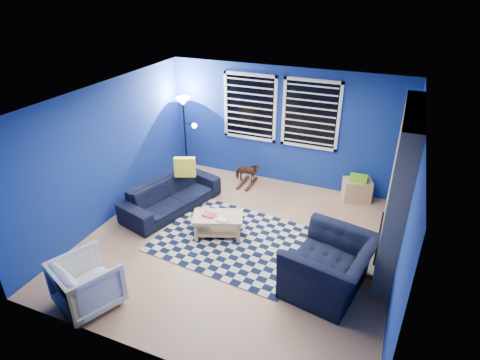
% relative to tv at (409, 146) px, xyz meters
% --- Properties ---
extents(floor, '(5.00, 5.00, 0.00)m').
position_rel_tv_xyz_m(floor, '(-2.45, -2.00, -1.40)').
color(floor, tan).
rests_on(floor, ground).
extents(ceiling, '(5.00, 5.00, 0.00)m').
position_rel_tv_xyz_m(ceiling, '(-2.45, -2.00, 1.10)').
color(ceiling, white).
rests_on(ceiling, wall_back).
extents(wall_back, '(5.00, 0.00, 5.00)m').
position_rel_tv_xyz_m(wall_back, '(-2.45, 0.50, -0.15)').
color(wall_back, navy).
rests_on(wall_back, floor).
extents(wall_left, '(0.00, 5.00, 5.00)m').
position_rel_tv_xyz_m(wall_left, '(-4.95, -2.00, -0.15)').
color(wall_left, navy).
rests_on(wall_left, floor).
extents(wall_right, '(0.00, 5.00, 5.00)m').
position_rel_tv_xyz_m(wall_right, '(0.05, -2.00, -0.15)').
color(wall_right, navy).
rests_on(wall_right, floor).
extents(fireplace, '(0.65, 2.00, 2.50)m').
position_rel_tv_xyz_m(fireplace, '(-0.09, -1.50, -0.20)').
color(fireplace, gray).
rests_on(fireplace, floor).
extents(window_left, '(1.17, 0.06, 1.42)m').
position_rel_tv_xyz_m(window_left, '(-3.20, 0.46, 0.20)').
color(window_left, black).
rests_on(window_left, wall_back).
extents(window_right, '(1.17, 0.06, 1.42)m').
position_rel_tv_xyz_m(window_right, '(-1.90, 0.46, 0.20)').
color(window_right, black).
rests_on(window_right, wall_back).
extents(tv, '(0.07, 1.00, 0.58)m').
position_rel_tv_xyz_m(tv, '(0.00, 0.00, 0.00)').
color(tv, black).
rests_on(tv, wall_right).
extents(rug, '(2.69, 2.24, 0.02)m').
position_rel_tv_xyz_m(rug, '(-2.53, -1.98, -1.39)').
color(rug, black).
rests_on(rug, floor).
extents(sofa, '(2.16, 1.31, 0.59)m').
position_rel_tv_xyz_m(sofa, '(-4.06, -1.46, -1.11)').
color(sofa, black).
rests_on(sofa, floor).
extents(armchair_big, '(1.43, 1.31, 0.81)m').
position_rel_tv_xyz_m(armchair_big, '(-0.80, -2.55, -0.99)').
color(armchair_big, black).
rests_on(armchair_big, floor).
extents(armchair_bent, '(1.03, 1.04, 0.73)m').
position_rel_tv_xyz_m(armchair_bent, '(-3.78, -4.10, -1.04)').
color(armchair_bent, gray).
rests_on(armchair_bent, floor).
extents(rocking_horse, '(0.33, 0.56, 0.44)m').
position_rel_tv_xyz_m(rocking_horse, '(-3.07, 0.02, -1.11)').
color(rocking_horse, '#4E2919').
rests_on(rocking_horse, floor).
extents(coffee_table, '(0.97, 0.76, 0.43)m').
position_rel_tv_xyz_m(coffee_table, '(-2.84, -1.95, -1.10)').
color(coffee_table, tan).
rests_on(coffee_table, rug).
extents(cabinet, '(0.63, 0.52, 0.54)m').
position_rel_tv_xyz_m(cabinet, '(-0.79, 0.25, -1.16)').
color(cabinet, tan).
rests_on(cabinet, floor).
extents(floor_lamp, '(0.48, 0.29, 1.75)m').
position_rel_tv_xyz_m(floor_lamp, '(-4.58, 0.10, 0.03)').
color(floor_lamp, black).
rests_on(floor_lamp, floor).
extents(throw_pillow, '(0.42, 0.27, 0.39)m').
position_rel_tv_xyz_m(throw_pillow, '(-3.91, -1.14, -0.62)').
color(throw_pillow, yellow).
rests_on(throw_pillow, sofa).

